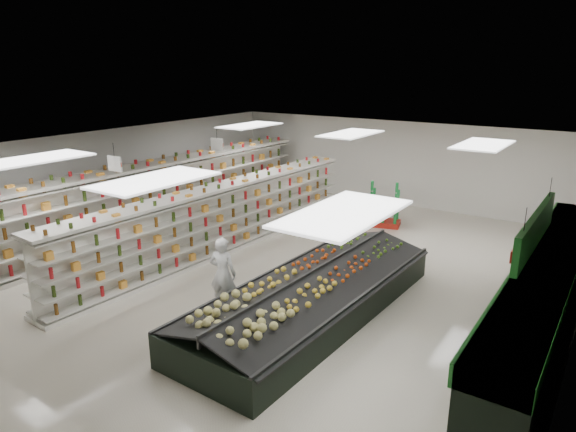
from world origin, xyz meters
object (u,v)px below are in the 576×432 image
Objects in this scene: produce_island at (313,294)px; soda_endcap at (385,206)px; shopper_main at (223,274)px; gondola_left at (159,200)px; gondola_center at (221,221)px; shopper_background at (251,202)px.

soda_endcap is at bearing 101.01° from produce_island.
produce_island is 2.02m from shopper_main.
gondola_left is 2.91m from gondola_center.
soda_endcap is 4.46m from shopper_background.
shopper_main is (2.51, -2.81, -0.06)m from gondola_center.
produce_island is 4.27× the size of shopper_background.
gondola_center is (2.89, -0.29, -0.15)m from gondola_left.
produce_island is at bearing -126.78° from shopper_background.
soda_endcap is (5.84, 4.60, -0.35)m from gondola_left.
gondola_center is at bearing 155.89° from produce_island.
produce_island is 4.92× the size of soda_endcap.
shopper_background is at bearing 109.35° from gondola_center.
shopper_main is at bearing -45.62° from gondola_center.
produce_island is at bearing -78.99° from soda_endcap.
gondola_center is 6.87× the size of shopper_background.
gondola_center reaches higher than shopper_background.
gondola_left is 7.52m from produce_island.
gondola_left reaches higher than shopper_main.
shopper_main is at bearing -28.24° from gondola_left.
gondola_center is 6.71× the size of shopper_main.
gondola_left is 3.01m from shopper_background.
shopper_background reaches higher than produce_island.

